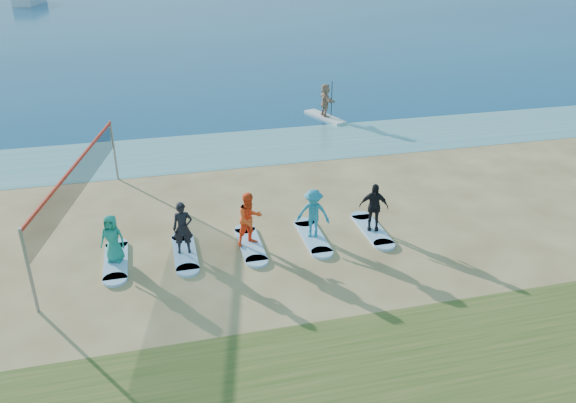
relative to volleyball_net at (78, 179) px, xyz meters
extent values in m
plane|color=tan|center=(6.25, -3.64, -1.90)|extent=(600.00, 600.00, 0.00)
plane|color=teal|center=(6.25, 6.86, -1.90)|extent=(600.00, 600.00, 0.00)
cylinder|color=gray|center=(-0.92, -4.40, -0.65)|extent=(0.09, 0.09, 2.50)
cylinder|color=gray|center=(0.92, 4.40, -0.65)|extent=(0.09, 0.09, 2.50)
cube|color=black|center=(0.00, 0.00, 0.00)|extent=(1.87, 8.81, 1.00)
cube|color=red|center=(0.00, 0.00, 0.52)|extent=(1.90, 8.82, 0.10)
cube|color=silver|center=(11.76, 10.57, -1.84)|extent=(1.66, 3.06, 0.12)
imported|color=tan|center=(11.76, 10.57, -0.90)|extent=(0.63, 1.67, 1.77)
cube|color=silver|center=(-13.13, 75.80, -1.90)|extent=(3.81, 7.85, 1.83)
cube|color=#98C5EC|center=(1.01, -2.34, -1.86)|extent=(0.70, 2.20, 0.09)
imported|color=#1C8978|center=(1.01, -2.34, -1.06)|extent=(0.85, 0.68, 1.51)
cube|color=#98C5EC|center=(3.10, -2.34, -1.86)|extent=(0.70, 2.20, 0.09)
imported|color=black|center=(3.10, -2.34, -0.98)|extent=(0.64, 0.44, 1.68)
cube|color=#98C5EC|center=(5.19, -2.34, -1.86)|extent=(0.70, 2.20, 0.09)
imported|color=#FF4A1A|center=(5.19, -2.34, -0.93)|extent=(1.03, 0.91, 1.77)
cube|color=#98C5EC|center=(7.28, -2.34, -1.86)|extent=(0.70, 2.20, 0.09)
imported|color=teal|center=(7.28, -2.34, -0.98)|extent=(1.23, 1.01, 1.66)
cube|color=#98C5EC|center=(9.36, -2.34, -1.86)|extent=(0.70, 2.20, 0.09)
imported|color=black|center=(9.36, -2.34, -0.99)|extent=(1.04, 0.72, 1.64)
camera|label=1|loc=(2.54, -17.87, 7.10)|focal=35.00mm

